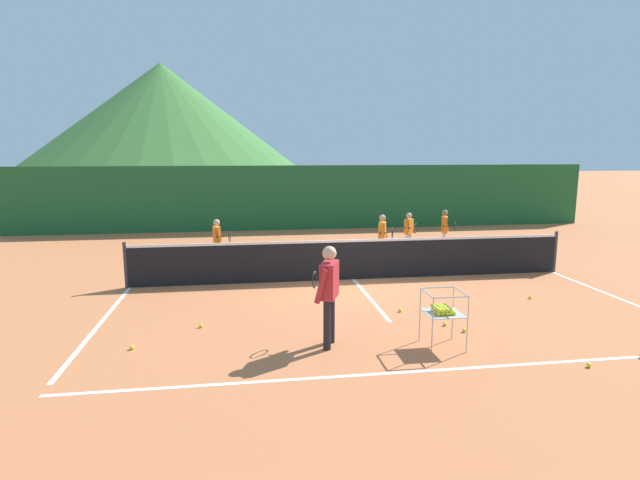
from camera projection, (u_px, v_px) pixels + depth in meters
name	position (u px, v px, depth m)	size (l,w,h in m)	color
ground_plane	(353.00, 279.00, 12.28)	(120.00, 120.00, 0.00)	#C67042
line_baseline_near	(432.00, 370.00, 7.18)	(10.36, 0.08, 0.01)	white
line_baseline_far	(324.00, 245.00, 16.76)	(10.36, 0.08, 0.01)	white
line_sideline_west	(130.00, 287.00, 11.53)	(0.08, 9.84, 0.01)	white
line_sideline_east	(551.00, 272.00, 13.03)	(0.08, 9.84, 0.01)	white
line_service_center	(353.00, 279.00, 12.28)	(0.08, 6.33, 0.01)	white
tennis_net	(354.00, 259.00, 12.19)	(10.57, 0.08, 1.05)	#333338
instructor	(329.00, 287.00, 7.93)	(0.47, 0.81, 1.62)	black
student_0	(218.00, 238.00, 13.62)	(0.50, 0.57, 1.26)	navy
student_1	(383.00, 233.00, 14.13)	(0.42, 0.71, 1.32)	black
student_2	(409.00, 229.00, 15.27)	(0.44, 0.68, 1.23)	silver
student_3	(445.00, 227.00, 15.37)	(0.41, 0.71, 1.31)	silver
ball_cart	(443.00, 310.00, 7.96)	(0.58, 0.58, 0.90)	#B7B7BC
tennis_ball_0	(445.00, 324.00, 9.01)	(0.07, 0.07, 0.07)	yellow
tennis_ball_1	(201.00, 326.00, 8.92)	(0.07, 0.07, 0.07)	yellow
tennis_ball_2	(400.00, 310.00, 9.79)	(0.07, 0.07, 0.07)	yellow
tennis_ball_4	(132.00, 347.00, 7.94)	(0.07, 0.07, 0.07)	yellow
tennis_ball_5	(464.00, 330.00, 8.70)	(0.07, 0.07, 0.07)	yellow
tennis_ball_6	(530.00, 297.00, 10.66)	(0.07, 0.07, 0.07)	yellow
tennis_ball_7	(589.00, 365.00, 7.28)	(0.07, 0.07, 0.07)	yellow
windscreen_fence	(310.00, 198.00, 19.92)	(22.80, 0.08, 2.50)	#1E5B2D
hill_0	(163.00, 117.00, 79.57)	(43.41, 43.41, 16.41)	#427A38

